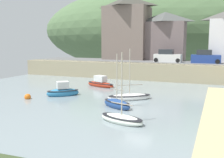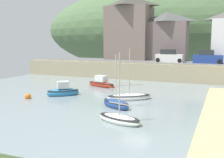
{
  "view_description": "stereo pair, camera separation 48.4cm",
  "coord_description": "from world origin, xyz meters",
  "px_view_note": "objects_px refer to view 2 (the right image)",
  "views": [
    {
      "loc": [
        5.91,
        -20.02,
        5.51
      ],
      "look_at": [
        -3.96,
        4.43,
        1.75
      ],
      "focal_mm": 42.17,
      "sensor_mm": 36.0,
      "label": 1
    },
    {
      "loc": [
        6.36,
        -19.83,
        5.51
      ],
      "look_at": [
        -3.96,
        4.43,
        1.75
      ],
      "focal_mm": 42.17,
      "sensor_mm": 36.0,
      "label": 2
    }
  ],
  "objects_px": {
    "sailboat_nearest_shore": "(63,91)",
    "sailboat_white_hull": "(119,119)",
    "dinghy_open_wooden": "(129,97)",
    "mooring_buoy": "(28,97)",
    "parked_car_near_slipway": "(169,57)",
    "waterfront_building_left": "(129,27)",
    "waterfront_building_centre": "(167,36)",
    "sailboat_far_left": "(101,83)",
    "motorboat_with_cabin": "(116,104)",
    "parked_car_by_wall": "(207,58)"
  },
  "relations": [
    {
      "from": "motorboat_with_cabin",
      "to": "parked_car_near_slipway",
      "type": "height_order",
      "value": "motorboat_with_cabin"
    },
    {
      "from": "sailboat_far_left",
      "to": "mooring_buoy",
      "type": "xyz_separation_m",
      "value": [
        -3.59,
        -9.17,
        -0.18
      ]
    },
    {
      "from": "sailboat_nearest_shore",
      "to": "parked_car_near_slipway",
      "type": "xyz_separation_m",
      "value": [
        7.41,
        17.96,
        2.8
      ]
    },
    {
      "from": "parked_car_by_wall",
      "to": "mooring_buoy",
      "type": "relative_size",
      "value": 6.74
    },
    {
      "from": "waterfront_building_left",
      "to": "sailboat_white_hull",
      "type": "xyz_separation_m",
      "value": [
        9.39,
        -28.74,
        -7.76
      ]
    },
    {
      "from": "motorboat_with_cabin",
      "to": "sailboat_white_hull",
      "type": "bearing_deg",
      "value": -34.79
    },
    {
      "from": "sailboat_nearest_shore",
      "to": "parked_car_near_slipway",
      "type": "distance_m",
      "value": 19.63
    },
    {
      "from": "waterfront_building_centre",
      "to": "motorboat_with_cabin",
      "type": "bearing_deg",
      "value": -88.04
    },
    {
      "from": "motorboat_with_cabin",
      "to": "sailboat_white_hull",
      "type": "xyz_separation_m",
      "value": [
        1.79,
        -3.74,
        -0.06
      ]
    },
    {
      "from": "waterfront_building_left",
      "to": "motorboat_with_cabin",
      "type": "bearing_deg",
      "value": -73.08
    },
    {
      "from": "sailboat_white_hull",
      "to": "parked_car_by_wall",
      "type": "height_order",
      "value": "sailboat_white_hull"
    },
    {
      "from": "motorboat_with_cabin",
      "to": "sailboat_white_hull",
      "type": "height_order",
      "value": "sailboat_white_hull"
    },
    {
      "from": "waterfront_building_centre",
      "to": "sailboat_far_left",
      "type": "relative_size",
      "value": 1.8
    },
    {
      "from": "sailboat_nearest_shore",
      "to": "sailboat_far_left",
      "type": "bearing_deg",
      "value": 37.11
    },
    {
      "from": "waterfront_building_left",
      "to": "sailboat_far_left",
      "type": "relative_size",
      "value": 2.48
    },
    {
      "from": "dinghy_open_wooden",
      "to": "parked_car_by_wall",
      "type": "distance_m",
      "value": 18.42
    },
    {
      "from": "mooring_buoy",
      "to": "waterfront_building_centre",
      "type": "bearing_deg",
      "value": 71.56
    },
    {
      "from": "waterfront_building_centre",
      "to": "parked_car_near_slipway",
      "type": "xyz_separation_m",
      "value": [
        1.33,
        -4.5,
        -3.3
      ]
    },
    {
      "from": "motorboat_with_cabin",
      "to": "dinghy_open_wooden",
      "type": "distance_m",
      "value": 3.32
    },
    {
      "from": "dinghy_open_wooden",
      "to": "waterfront_building_left",
      "type": "bearing_deg",
      "value": 74.42
    },
    {
      "from": "sailboat_far_left",
      "to": "sailboat_nearest_shore",
      "type": "bearing_deg",
      "value": -80.06
    },
    {
      "from": "dinghy_open_wooden",
      "to": "parked_car_near_slipway",
      "type": "xyz_separation_m",
      "value": [
        0.45,
        17.18,
        2.95
      ]
    },
    {
      "from": "parked_car_near_slipway",
      "to": "parked_car_by_wall",
      "type": "distance_m",
      "value": 5.5
    },
    {
      "from": "sailboat_white_hull",
      "to": "parked_car_near_slipway",
      "type": "relative_size",
      "value": 1.2
    },
    {
      "from": "waterfront_building_centre",
      "to": "waterfront_building_left",
      "type": "bearing_deg",
      "value": 180.0
    },
    {
      "from": "sailboat_white_hull",
      "to": "waterfront_building_left",
      "type": "bearing_deg",
      "value": 124.55
    },
    {
      "from": "waterfront_building_left",
      "to": "sailboat_nearest_shore",
      "type": "bearing_deg",
      "value": -88.26
    },
    {
      "from": "sailboat_nearest_shore",
      "to": "sailboat_white_hull",
      "type": "height_order",
      "value": "sailboat_white_hull"
    },
    {
      "from": "dinghy_open_wooden",
      "to": "mooring_buoy",
      "type": "distance_m",
      "value": 9.88
    },
    {
      "from": "sailboat_nearest_shore",
      "to": "motorboat_with_cabin",
      "type": "bearing_deg",
      "value": -61.9
    },
    {
      "from": "dinghy_open_wooden",
      "to": "parked_car_by_wall",
      "type": "relative_size",
      "value": 1.2
    },
    {
      "from": "parked_car_near_slipway",
      "to": "sailboat_nearest_shore",
      "type": "bearing_deg",
      "value": -110.77
    },
    {
      "from": "motorboat_with_cabin",
      "to": "sailboat_nearest_shore",
      "type": "distance_m",
      "value": 7.38
    },
    {
      "from": "waterfront_building_left",
      "to": "parked_car_near_slipway",
      "type": "xyz_separation_m",
      "value": [
        8.09,
        -4.5,
        -4.8
      ]
    },
    {
      "from": "parked_car_by_wall",
      "to": "mooring_buoy",
      "type": "bearing_deg",
      "value": -129.88
    },
    {
      "from": "parked_car_by_wall",
      "to": "waterfront_building_centre",
      "type": "bearing_deg",
      "value": 143.18
    },
    {
      "from": "waterfront_building_centre",
      "to": "parked_car_by_wall",
      "type": "relative_size",
      "value": 1.92
    },
    {
      "from": "waterfront_building_centre",
      "to": "sailboat_far_left",
      "type": "height_order",
      "value": "waterfront_building_centre"
    },
    {
      "from": "sailboat_white_hull",
      "to": "mooring_buoy",
      "type": "xyz_separation_m",
      "value": [
        -11.02,
        3.63,
        -0.06
      ]
    },
    {
      "from": "parked_car_near_slipway",
      "to": "waterfront_building_left",
      "type": "bearing_deg",
      "value": 152.54
    },
    {
      "from": "dinghy_open_wooden",
      "to": "mooring_buoy",
      "type": "bearing_deg",
      "value": 165.31
    },
    {
      "from": "motorboat_with_cabin",
      "to": "dinghy_open_wooden",
      "type": "relative_size",
      "value": 0.94
    },
    {
      "from": "waterfront_building_left",
      "to": "mooring_buoy",
      "type": "xyz_separation_m",
      "value": [
        -1.62,
        -25.11,
        -7.82
      ]
    },
    {
      "from": "waterfront_building_centre",
      "to": "sailboat_white_hull",
      "type": "relative_size",
      "value": 1.61
    },
    {
      "from": "waterfront_building_left",
      "to": "sailboat_far_left",
      "type": "height_order",
      "value": "waterfront_building_left"
    },
    {
      "from": "parked_car_by_wall",
      "to": "dinghy_open_wooden",
      "type": "bearing_deg",
      "value": -112.54
    },
    {
      "from": "sailboat_nearest_shore",
      "to": "dinghy_open_wooden",
      "type": "xyz_separation_m",
      "value": [
        6.96,
        0.77,
        -0.15
      ]
    },
    {
      "from": "waterfront_building_centre",
      "to": "dinghy_open_wooden",
      "type": "bearing_deg",
      "value": -87.65
    },
    {
      "from": "waterfront_building_left",
      "to": "waterfront_building_centre",
      "type": "distance_m",
      "value": 6.92
    },
    {
      "from": "motorboat_with_cabin",
      "to": "parked_car_near_slipway",
      "type": "distance_m",
      "value": 20.71
    }
  ]
}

